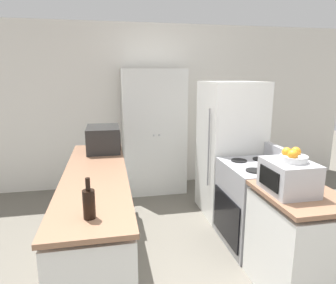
{
  "coord_description": "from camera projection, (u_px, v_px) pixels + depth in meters",
  "views": [
    {
      "loc": [
        -0.67,
        -1.51,
        1.82
      ],
      "look_at": [
        0.0,
        1.83,
        1.05
      ],
      "focal_mm": 32.0,
      "sensor_mm": 36.0,
      "label": 1
    }
  ],
  "objects": [
    {
      "name": "wall_back",
      "position": [
        150.0,
        107.0,
        4.89
      ],
      "size": [
        7.0,
        0.06,
        2.6
      ],
      "color": "silver",
      "rests_on": "ground_plane"
    },
    {
      "name": "counter_left",
      "position": [
        98.0,
        217.0,
        2.98
      ],
      "size": [
        0.6,
        2.43,
        0.89
      ],
      "color": "silver",
      "rests_on": "ground_plane"
    },
    {
      "name": "counter_right",
      "position": [
        297.0,
        245.0,
        2.48
      ],
      "size": [
        0.6,
        0.75,
        0.89
      ],
      "color": "silver",
      "rests_on": "ground_plane"
    },
    {
      "name": "pantry_cabinet",
      "position": [
        154.0,
        132.0,
        4.65
      ],
      "size": [
        0.95,
        0.58,
        1.9
      ],
      "color": "silver",
      "rests_on": "ground_plane"
    },
    {
      "name": "stove",
      "position": [
        255.0,
        204.0,
        3.22
      ],
      "size": [
        0.66,
        0.75,
        1.05
      ],
      "color": "#9E9EA3",
      "rests_on": "ground_plane"
    },
    {
      "name": "refrigerator",
      "position": [
        230.0,
        149.0,
        3.89
      ],
      "size": [
        0.72,
        0.76,
        1.74
      ],
      "color": "white",
      "rests_on": "ground_plane"
    },
    {
      "name": "microwave",
      "position": [
        103.0,
        139.0,
        3.68
      ],
      "size": [
        0.4,
        0.53,
        0.3
      ],
      "color": "black",
      "rests_on": "counter_left"
    },
    {
      "name": "wine_bottle",
      "position": [
        89.0,
        203.0,
        1.94
      ],
      "size": [
        0.08,
        0.08,
        0.28
      ],
      "color": "black",
      "rests_on": "counter_left"
    },
    {
      "name": "toaster_oven",
      "position": [
        288.0,
        177.0,
        2.38
      ],
      "size": [
        0.34,
        0.4,
        0.26
      ],
      "color": "#B2B2B7",
      "rests_on": "counter_right"
    },
    {
      "name": "fruit_bowl",
      "position": [
        293.0,
        156.0,
        2.33
      ],
      "size": [
        0.21,
        0.21,
        0.11
      ],
      "color": "silver",
      "rests_on": "toaster_oven"
    }
  ]
}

